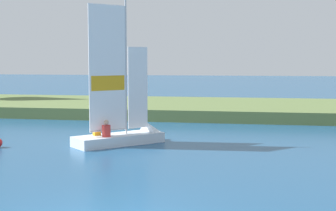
# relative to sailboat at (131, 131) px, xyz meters

# --- Properties ---
(shore_bank) EXTENTS (80.00, 10.24, 0.68)m
(shore_bank) POSITION_rel_sailboat_xyz_m (1.99, 12.20, -0.19)
(shore_bank) COLOR #5B703D
(shore_bank) RESTS_ON ground
(sailboat) EXTENTS (3.83, 3.91, 6.48)m
(sailboat) POSITION_rel_sailboat_xyz_m (0.00, 0.00, 0.00)
(sailboat) COLOR silver
(sailboat) RESTS_ON ground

